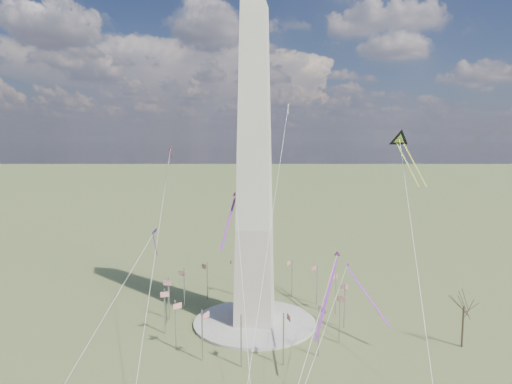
# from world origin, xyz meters

# --- Properties ---
(ground) EXTENTS (2000.00, 2000.00, 0.00)m
(ground) POSITION_xyz_m (0.00, 0.00, 0.00)
(ground) COLOR #4A5C2E
(ground) RESTS_ON ground
(plaza) EXTENTS (36.00, 36.00, 0.80)m
(plaza) POSITION_xyz_m (0.00, 0.00, 0.40)
(plaza) COLOR #BAB8AA
(plaza) RESTS_ON ground
(washington_monument) EXTENTS (15.56, 15.56, 100.00)m
(washington_monument) POSITION_xyz_m (0.00, 0.00, 47.95)
(washington_monument) COLOR beige
(washington_monument) RESTS_ON plaza
(flagpole_ring) EXTENTS (54.40, 54.40, 13.00)m
(flagpole_ring) POSITION_xyz_m (-0.00, -0.00, 7.27)
(flagpole_ring) COLOR #AFB0B5
(flagpole_ring) RESTS_ON ground
(tree_near) EXTENTS (9.49, 9.49, 16.61)m
(tree_near) POSITION_xyz_m (55.96, -8.53, 11.85)
(tree_near) COLOR #453B2A
(tree_near) RESTS_ON ground
(kite_delta_black) EXTENTS (8.19, 18.84, 15.35)m
(kite_delta_black) POSITION_xyz_m (42.00, 9.81, 53.27)
(kite_delta_black) COLOR black
(kite_delta_black) RESTS_ON ground
(kite_diamond_purple) EXTENTS (2.10, 2.96, 8.97)m
(kite_diamond_purple) POSITION_xyz_m (-31.59, 4.59, 24.95)
(kite_diamond_purple) COLOR #4D1D82
(kite_diamond_purple) RESTS_ON ground
(kite_streamer_left) EXTENTS (6.86, 21.38, 14.97)m
(kite_streamer_left) POSITION_xyz_m (20.93, -21.41, 20.19)
(kite_streamer_left) COLOR #E92448
(kite_streamer_left) RESTS_ON ground
(kite_streamer_mid) EXTENTS (1.91, 18.97, 13.02)m
(kite_streamer_mid) POSITION_xyz_m (-6.07, -5.15, 33.52)
(kite_streamer_mid) COLOR #E92448
(kite_streamer_mid) RESTS_ON ground
(kite_streamer_right) EXTENTS (11.14, 15.88, 12.60)m
(kite_streamer_right) POSITION_xyz_m (30.37, -4.02, 13.60)
(kite_streamer_right) COLOR #E92448
(kite_streamer_right) RESTS_ON ground
(kite_small_red) EXTENTS (1.24, 2.06, 4.81)m
(kite_small_red) POSITION_xyz_m (-35.57, 35.33, 50.37)
(kite_small_red) COLOR red
(kite_small_red) RESTS_ON ground
(kite_small_white) EXTENTS (1.45, 1.54, 4.32)m
(kite_small_white) POSITION_xyz_m (7.30, 44.07, 66.51)
(kite_small_white) COLOR silver
(kite_small_white) RESTS_ON ground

